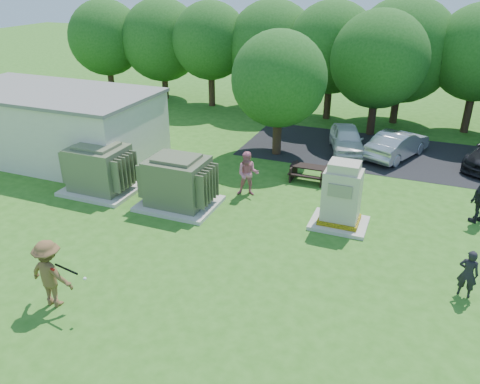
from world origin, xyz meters
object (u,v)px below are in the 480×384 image
at_px(transformer_left, 100,169).
at_px(picnic_table, 309,171).
at_px(generator_cabinet, 341,198).
at_px(batter, 50,274).
at_px(car_white, 347,139).
at_px(transformer_right, 178,183).
at_px(person_by_generator, 468,274).
at_px(person_at_picnic, 248,174).
at_px(car_silver_a, 398,144).

xyz_separation_m(transformer_left, picnic_table, (7.84, 4.32, -0.54)).
distance_m(generator_cabinet, batter, 9.87).
distance_m(generator_cabinet, picnic_table, 4.14).
relative_size(transformer_left, car_white, 0.79).
xyz_separation_m(transformer_left, transformer_right, (3.70, 0.00, 0.00)).
height_order(transformer_left, person_by_generator, transformer_left).
relative_size(transformer_left, batter, 1.49).
bearing_deg(picnic_table, generator_cabinet, -59.83).
relative_size(batter, car_white, 0.53).
height_order(transformer_left, picnic_table, transformer_left).
relative_size(generator_cabinet, picnic_table, 1.55).
relative_size(person_at_picnic, car_silver_a, 0.46).
bearing_deg(car_silver_a, picnic_table, 75.94).
xyz_separation_m(transformer_right, car_silver_a, (7.52, 8.74, -0.29)).
xyz_separation_m(person_by_generator, car_silver_a, (-2.80, 10.74, -0.07)).
bearing_deg(batter, transformer_right, -91.54).
bearing_deg(transformer_right, transformer_left, 180.00).
xyz_separation_m(batter, car_white, (5.31, 15.34, -0.36)).
height_order(generator_cabinet, person_by_generator, generator_cabinet).
distance_m(batter, car_silver_a, 17.26).
xyz_separation_m(transformer_right, batter, (-0.29, -6.66, 0.04)).
xyz_separation_m(transformer_right, person_at_picnic, (2.18, 1.93, -0.03)).
xyz_separation_m(person_at_picnic, car_white, (2.84, 6.75, -0.29)).
bearing_deg(transformer_left, car_white, 44.89).
bearing_deg(person_at_picnic, car_silver_a, 36.48).
distance_m(transformer_left, picnic_table, 8.97).
relative_size(person_by_generator, person_at_picnic, 0.79).
bearing_deg(person_by_generator, transformer_left, 4.27).
height_order(car_white, car_silver_a, car_silver_a).
relative_size(batter, person_by_generator, 1.35).
distance_m(transformer_right, picnic_table, 6.01).
bearing_deg(person_by_generator, car_white, -51.24).
bearing_deg(transformer_left, picnic_table, 28.84).
xyz_separation_m(transformer_right, car_white, (5.02, 8.69, -0.32)).
bearing_deg(transformer_left, batter, -62.88).
relative_size(transformer_right, picnic_table, 1.88).
xyz_separation_m(picnic_table, car_silver_a, (3.37, 4.42, 0.25)).
xyz_separation_m(person_by_generator, person_at_picnic, (-8.14, 3.93, 0.19)).
xyz_separation_m(transformer_right, picnic_table, (4.14, 4.32, -0.54)).
distance_m(picnic_table, person_at_picnic, 3.14).
bearing_deg(car_white, picnic_table, -118.02).
relative_size(transformer_right, generator_cabinet, 1.21).
bearing_deg(person_by_generator, car_silver_a, -62.99).
height_order(batter, person_by_generator, batter).
relative_size(transformer_left, person_by_generator, 2.01).
bearing_deg(batter, generator_cabinet, -130.13).
height_order(person_by_generator, car_silver_a, person_by_generator).
height_order(transformer_left, car_silver_a, transformer_left).
height_order(transformer_right, car_white, transformer_right).
relative_size(transformer_left, picnic_table, 1.88).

